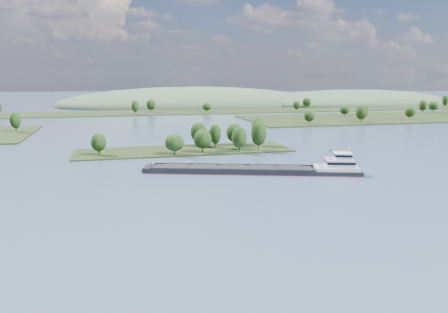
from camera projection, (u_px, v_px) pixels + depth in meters
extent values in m
plane|color=#3C4E69|center=(212.00, 180.00, 147.97)|extent=(1800.00, 1800.00, 0.00)
cube|color=black|center=(184.00, 151.00, 205.20)|extent=(100.00, 30.00, 1.20)
cylinder|color=black|center=(239.00, 148.00, 198.41)|extent=(0.50, 0.50, 3.79)
ellipsoid|color=black|center=(239.00, 137.00, 197.53)|extent=(6.95, 6.95, 9.76)
cylinder|color=black|center=(199.00, 142.00, 216.99)|extent=(0.50, 0.50, 3.78)
ellipsoid|color=black|center=(198.00, 132.00, 216.11)|extent=(8.14, 8.14, 9.72)
cylinder|color=black|center=(203.00, 148.00, 198.21)|extent=(0.50, 0.50, 3.38)
ellipsoid|color=black|center=(203.00, 139.00, 197.42)|extent=(8.39, 8.39, 8.69)
cylinder|color=black|center=(206.00, 144.00, 212.99)|extent=(0.50, 0.50, 2.73)
ellipsoid|color=black|center=(206.00, 137.00, 212.35)|extent=(5.93, 5.93, 7.01)
cylinder|color=black|center=(175.00, 151.00, 192.52)|extent=(0.50, 0.50, 2.96)
ellipsoid|color=black|center=(174.00, 143.00, 191.84)|extent=(8.56, 8.56, 7.61)
cylinder|color=black|center=(99.00, 151.00, 191.15)|extent=(0.50, 0.50, 3.15)
ellipsoid|color=black|center=(99.00, 142.00, 190.42)|extent=(6.59, 6.59, 8.10)
cylinder|color=black|center=(215.00, 144.00, 210.14)|extent=(0.50, 0.50, 3.79)
ellipsoid|color=black|center=(215.00, 134.00, 209.26)|extent=(5.74, 5.74, 9.76)
cylinder|color=black|center=(258.00, 141.00, 217.23)|extent=(0.50, 0.50, 4.55)
ellipsoid|color=black|center=(258.00, 129.00, 216.17)|extent=(6.82, 6.82, 11.71)
cylinder|color=black|center=(258.00, 146.00, 202.76)|extent=(0.50, 0.50, 4.52)
ellipsoid|color=black|center=(259.00, 133.00, 201.71)|extent=(7.24, 7.24, 11.63)
cylinder|color=black|center=(234.00, 142.00, 216.86)|extent=(0.50, 0.50, 3.60)
ellipsoid|color=black|center=(234.00, 133.00, 216.02)|extent=(8.16, 8.16, 9.25)
cylinder|color=black|center=(16.00, 128.00, 269.39)|extent=(0.50, 0.50, 3.92)
ellipsoid|color=black|center=(15.00, 120.00, 268.48)|extent=(6.45, 6.45, 10.08)
cube|color=black|center=(428.00, 117.00, 374.55)|extent=(320.00, 90.00, 1.60)
cylinder|color=black|center=(309.00, 121.00, 313.67)|extent=(0.50, 0.50, 3.17)
ellipsoid|color=black|center=(309.00, 116.00, 312.93)|extent=(7.83, 7.83, 8.14)
cylinder|color=black|center=(433.00, 110.00, 414.30)|extent=(0.50, 0.50, 3.32)
ellipsoid|color=black|center=(433.00, 106.00, 413.53)|extent=(8.93, 8.93, 8.53)
cylinder|color=black|center=(410.00, 117.00, 346.24)|extent=(0.50, 0.50, 3.28)
ellipsoid|color=black|center=(410.00, 112.00, 345.47)|extent=(8.06, 8.06, 8.44)
cylinder|color=black|center=(361.00, 119.00, 322.92)|extent=(0.50, 0.50, 4.16)
ellipsoid|color=black|center=(361.00, 112.00, 321.96)|extent=(7.94, 7.94, 10.70)
cylinder|color=black|center=(364.00, 118.00, 336.77)|extent=(0.50, 0.50, 3.85)
ellipsoid|color=black|center=(364.00, 112.00, 335.87)|extent=(5.56, 5.56, 9.90)
cylinder|color=black|center=(344.00, 114.00, 373.86)|extent=(0.50, 0.50, 2.91)
ellipsoid|color=black|center=(345.00, 110.00, 373.18)|extent=(8.17, 8.17, 7.48)
cylinder|color=black|center=(423.00, 111.00, 404.29)|extent=(0.50, 0.50, 3.94)
ellipsoid|color=black|center=(423.00, 105.00, 403.38)|extent=(7.29, 7.29, 10.13)
cube|color=black|center=(148.00, 113.00, 415.03)|extent=(900.00, 60.00, 1.20)
cylinder|color=black|center=(297.00, 109.00, 431.32)|extent=(0.50, 0.50, 3.25)
ellipsoid|color=black|center=(297.00, 105.00, 430.56)|extent=(6.93, 6.93, 8.36)
cylinder|color=black|center=(151.00, 110.00, 418.42)|extent=(0.50, 0.50, 3.94)
ellipsoid|color=black|center=(151.00, 105.00, 417.50)|extent=(8.66, 8.66, 10.13)
cylinder|color=black|center=(445.00, 105.00, 479.37)|extent=(0.50, 0.50, 4.45)
ellipsoid|color=black|center=(445.00, 100.00, 478.34)|extent=(6.53, 6.53, 11.45)
cylinder|color=black|center=(307.00, 106.00, 470.33)|extent=(0.50, 0.50, 3.63)
ellipsoid|color=black|center=(307.00, 102.00, 469.49)|extent=(9.48, 9.48, 9.34)
cylinder|color=black|center=(207.00, 110.00, 418.60)|extent=(0.50, 0.50, 2.89)
ellipsoid|color=black|center=(207.00, 107.00, 417.93)|extent=(8.92, 8.92, 7.44)
cylinder|color=black|center=(135.00, 112.00, 392.31)|extent=(0.50, 0.50, 4.13)
ellipsoid|color=black|center=(135.00, 106.00, 391.36)|extent=(6.55, 6.55, 10.61)
ellipsoid|color=#3E5439|center=(355.00, 104.00, 543.85)|extent=(260.00, 140.00, 36.00)
ellipsoid|color=#3E5439|center=(192.00, 105.00, 524.73)|extent=(320.00, 160.00, 44.00)
cube|color=black|center=(254.00, 171.00, 159.31)|extent=(76.06, 32.87, 2.11)
cube|color=maroon|center=(254.00, 172.00, 159.39)|extent=(76.30, 33.11, 0.24)
cube|color=black|center=(233.00, 165.00, 164.21)|extent=(56.76, 18.76, 0.77)
cube|color=black|center=(232.00, 170.00, 154.97)|extent=(56.76, 18.76, 0.77)
cube|color=black|center=(233.00, 168.00, 159.62)|extent=(57.49, 26.02, 0.29)
cube|color=black|center=(176.00, 166.00, 160.99)|extent=(10.66, 10.16, 0.34)
cube|color=black|center=(204.00, 166.00, 160.28)|extent=(10.66, 10.16, 0.34)
cube|color=black|center=(233.00, 167.00, 159.56)|extent=(10.66, 10.16, 0.34)
cube|color=black|center=(262.00, 167.00, 158.85)|extent=(10.66, 10.16, 0.34)
cube|color=black|center=(291.00, 168.00, 158.13)|extent=(10.66, 10.16, 0.34)
cube|color=black|center=(149.00, 169.00, 161.87)|extent=(5.41, 9.11, 1.92)
cylinder|color=black|center=(151.00, 165.00, 161.56)|extent=(0.29, 0.29, 2.11)
cube|color=silver|center=(336.00, 168.00, 157.00)|extent=(17.47, 13.52, 1.15)
cube|color=silver|center=(339.00, 163.00, 156.59)|extent=(11.51, 10.28, 2.88)
cube|color=black|center=(339.00, 162.00, 156.52)|extent=(11.75, 10.52, 0.86)
cube|color=silver|center=(342.00, 156.00, 156.07)|extent=(7.26, 7.26, 2.11)
cube|color=black|center=(343.00, 155.00, 156.00)|extent=(7.50, 7.50, 0.77)
cube|color=silver|center=(343.00, 153.00, 155.86)|extent=(7.75, 7.75, 0.19)
cylinder|color=silver|center=(350.00, 150.00, 155.49)|extent=(0.24, 0.24, 2.50)
cylinder|color=black|center=(330.00, 151.00, 158.91)|extent=(0.61, 0.61, 1.15)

